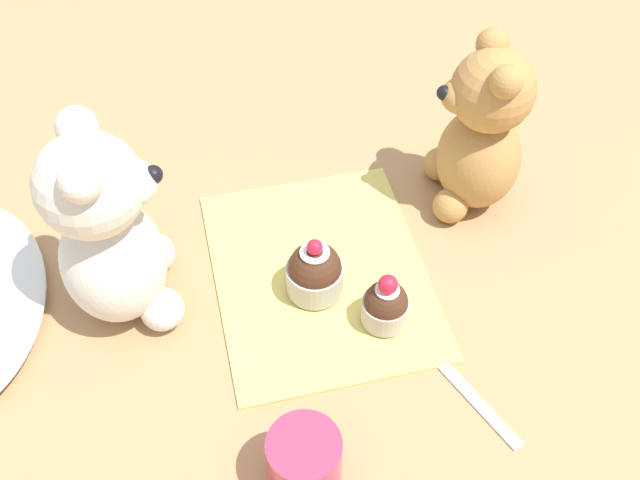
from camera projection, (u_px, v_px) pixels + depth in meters
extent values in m
plane|color=tan|center=(320.00, 274.00, 0.79)|extent=(4.00, 4.00, 0.00)
cube|color=#E0D166|center=(320.00, 272.00, 0.79)|extent=(0.28, 0.22, 0.01)
ellipsoid|color=silver|center=(114.00, 261.00, 0.72)|extent=(0.12, 0.10, 0.13)
sphere|color=silver|center=(89.00, 186.00, 0.65)|extent=(0.10, 0.10, 0.10)
ellipsoid|color=silver|center=(134.00, 183.00, 0.66)|extent=(0.05, 0.04, 0.04)
sphere|color=black|center=(153.00, 175.00, 0.65)|extent=(0.02, 0.02, 0.02)
sphere|color=silver|center=(80.00, 181.00, 0.60)|extent=(0.04, 0.04, 0.04)
sphere|color=silver|center=(77.00, 127.00, 0.64)|extent=(0.04, 0.04, 0.04)
sphere|color=silver|center=(162.00, 309.00, 0.74)|extent=(0.04, 0.04, 0.04)
sphere|color=silver|center=(154.00, 253.00, 0.79)|extent=(0.04, 0.04, 0.04)
ellipsoid|color=#B78447|center=(478.00, 158.00, 0.83)|extent=(0.12, 0.11, 0.12)
sphere|color=#B78447|center=(493.00, 91.00, 0.76)|extent=(0.09, 0.09, 0.09)
ellipsoid|color=#B78447|center=(459.00, 96.00, 0.76)|extent=(0.05, 0.04, 0.03)
sphere|color=black|center=(444.00, 93.00, 0.75)|extent=(0.02, 0.02, 0.02)
sphere|color=#B78447|center=(492.00, 44.00, 0.75)|extent=(0.03, 0.03, 0.03)
sphere|color=#B78447|center=(506.00, 82.00, 0.71)|extent=(0.03, 0.03, 0.03)
sphere|color=#B78447|center=(440.00, 164.00, 0.88)|extent=(0.04, 0.04, 0.04)
sphere|color=#B78447|center=(450.00, 206.00, 0.83)|extent=(0.04, 0.04, 0.04)
cylinder|color=#B2ADA3|center=(315.00, 278.00, 0.76)|extent=(0.06, 0.06, 0.03)
sphere|color=#472819|center=(315.00, 268.00, 0.75)|extent=(0.05, 0.05, 0.05)
cylinder|color=white|center=(315.00, 252.00, 0.73)|extent=(0.03, 0.03, 0.00)
sphere|color=red|center=(315.00, 247.00, 0.73)|extent=(0.02, 0.02, 0.02)
cylinder|color=#B2ADA3|center=(385.00, 310.00, 0.74)|extent=(0.05, 0.05, 0.03)
sphere|color=#472819|center=(386.00, 302.00, 0.73)|extent=(0.04, 0.04, 0.04)
cylinder|color=white|center=(387.00, 290.00, 0.71)|extent=(0.02, 0.02, 0.00)
sphere|color=red|center=(388.00, 284.00, 0.71)|extent=(0.02, 0.02, 0.02)
cylinder|color=#DB3356|center=(304.00, 461.00, 0.63)|extent=(0.06, 0.06, 0.06)
cube|color=silver|center=(469.00, 393.00, 0.70)|extent=(0.13, 0.06, 0.01)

